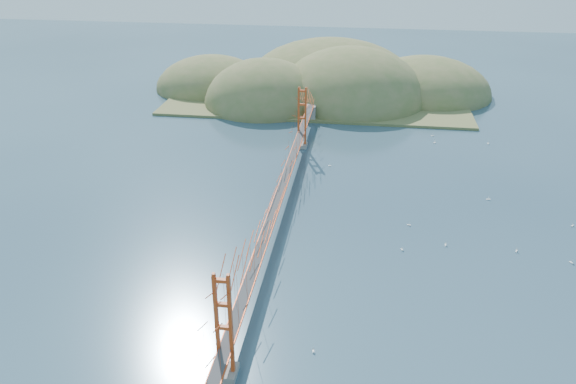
# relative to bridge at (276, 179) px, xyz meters

# --- Properties ---
(ground) EXTENTS (320.00, 320.00, 0.00)m
(ground) POSITION_rel_bridge_xyz_m (0.00, -0.18, -7.01)
(ground) COLOR #2A4254
(ground) RESTS_ON ground
(bridge) EXTENTS (2.20, 94.40, 12.00)m
(bridge) POSITION_rel_bridge_xyz_m (0.00, 0.00, 0.00)
(bridge) COLOR gray
(bridge) RESTS_ON ground
(far_headlands) EXTENTS (84.00, 58.00, 25.00)m
(far_headlands) POSITION_rel_bridge_xyz_m (2.21, 68.33, -7.01)
(far_headlands) COLOR olive
(far_headlands) RESTS_ON ground
(sailboat_0) EXTENTS (0.49, 0.57, 0.66)m
(sailboat_0) POSITION_rel_bridge_xyz_m (23.39, -2.95, -6.86)
(sailboat_0) COLOR white
(sailboat_0) RESTS_ON ground
(sailboat_11) EXTENTS (0.65, 0.65, 0.70)m
(sailboat_11) POSITION_rel_bridge_xyz_m (38.80, -5.03, -6.86)
(sailboat_11) COLOR white
(sailboat_11) RESTS_ON ground
(sailboat_16) EXTENTS (0.59, 0.55, 0.67)m
(sailboat_16) POSITION_rel_bridge_xyz_m (18.80, 1.90, -6.86)
(sailboat_16) COLOR white
(sailboat_16) RESTS_ON ground
(sailboat_14) EXTENTS (0.59, 0.59, 0.67)m
(sailboat_14) POSITION_rel_bridge_xyz_m (32.47, -3.20, -6.86)
(sailboat_14) COLOR white
(sailboat_14) RESTS_ON ground
(sailboat_10) EXTENTS (0.53, 0.56, 0.63)m
(sailboat_10) POSITION_rel_bridge_xyz_m (7.89, -25.79, -6.86)
(sailboat_10) COLOR white
(sailboat_10) RESTS_ON ground
(sailboat_1) EXTENTS (0.59, 0.59, 0.64)m
(sailboat_1) POSITION_rel_bridge_xyz_m (17.56, -4.94, -6.86)
(sailboat_1) COLOR white
(sailboat_1) RESTS_ON ground
(sailboat_3) EXTENTS (0.53, 0.47, 0.61)m
(sailboat_3) POSITION_rel_bridge_xyz_m (6.00, 21.46, -6.87)
(sailboat_3) COLOR white
(sailboat_3) RESTS_ON ground
(sailboat_7) EXTENTS (0.63, 0.53, 0.73)m
(sailboat_7) POSITION_rel_bridge_xyz_m (31.45, 11.85, -6.85)
(sailboat_7) COLOR white
(sailboat_7) RESTS_ON ground
(sailboat_15) EXTENTS (0.50, 0.62, 0.72)m
(sailboat_15) POSITION_rel_bridge_xyz_m (35.61, 36.48, -6.85)
(sailboat_15) COLOR white
(sailboat_15) RESTS_ON ground
(sailboat_12) EXTENTS (0.61, 0.53, 0.69)m
(sailboat_12) POSITION_rel_bridge_xyz_m (25.30, 39.38, -6.86)
(sailboat_12) COLOR white
(sailboat_12) RESTS_ON ground
(sailboat_extra_0) EXTENTS (0.69, 0.69, 0.72)m
(sailboat_extra_0) POSITION_rel_bridge_xyz_m (25.37, 35.52, -6.85)
(sailboat_extra_0) COLOR white
(sailboat_extra_0) RESTS_ON ground
(sailboat_extra_1) EXTENTS (0.61, 0.61, 0.63)m
(sailboat_extra_1) POSITION_rel_bridge_xyz_m (41.85, 4.96, -6.86)
(sailboat_extra_1) COLOR white
(sailboat_extra_1) RESTS_ON ground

